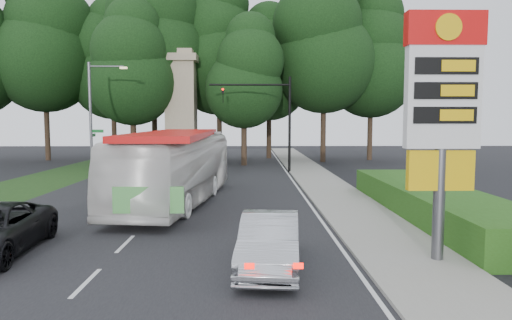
{
  "coord_description": "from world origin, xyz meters",
  "views": [
    {
      "loc": [
        3.98,
        -10.33,
        3.97
      ],
      "look_at": [
        4.27,
        9.86,
        2.2
      ],
      "focal_mm": 32.0,
      "sensor_mm": 36.0,
      "label": 1
    }
  ],
  "objects_px": {
    "gas_station_pylon": "(443,102)",
    "monument": "(181,107)",
    "transit_bus": "(176,168)",
    "sedan_silver": "(269,242)",
    "streetlight_signs": "(94,113)",
    "traffic_signal_mast": "(272,111)"
  },
  "relations": [
    {
      "from": "streetlight_signs",
      "to": "monument",
      "type": "bearing_deg",
      "value": 58.03
    },
    {
      "from": "traffic_signal_mast",
      "to": "monument",
      "type": "height_order",
      "value": "monument"
    },
    {
      "from": "gas_station_pylon",
      "to": "streetlight_signs",
      "type": "height_order",
      "value": "streetlight_signs"
    },
    {
      "from": "gas_station_pylon",
      "to": "transit_bus",
      "type": "relative_size",
      "value": 0.56
    },
    {
      "from": "monument",
      "to": "traffic_signal_mast",
      "type": "bearing_deg",
      "value": -38.0
    },
    {
      "from": "streetlight_signs",
      "to": "sedan_silver",
      "type": "height_order",
      "value": "streetlight_signs"
    },
    {
      "from": "sedan_silver",
      "to": "monument",
      "type": "bearing_deg",
      "value": 107.84
    },
    {
      "from": "gas_station_pylon",
      "to": "streetlight_signs",
      "type": "relative_size",
      "value": 0.86
    },
    {
      "from": "traffic_signal_mast",
      "to": "transit_bus",
      "type": "height_order",
      "value": "traffic_signal_mast"
    },
    {
      "from": "traffic_signal_mast",
      "to": "monument",
      "type": "bearing_deg",
      "value": 142.0
    },
    {
      "from": "gas_station_pylon",
      "to": "monument",
      "type": "relative_size",
      "value": 0.68
    },
    {
      "from": "transit_bus",
      "to": "streetlight_signs",
      "type": "bearing_deg",
      "value": 131.34
    },
    {
      "from": "streetlight_signs",
      "to": "sedan_silver",
      "type": "relative_size",
      "value": 1.83
    },
    {
      "from": "monument",
      "to": "transit_bus",
      "type": "bearing_deg",
      "value": -82.42
    },
    {
      "from": "monument",
      "to": "transit_bus",
      "type": "distance_m",
      "value": 19.26
    },
    {
      "from": "monument",
      "to": "sedan_silver",
      "type": "bearing_deg",
      "value": -77.1
    },
    {
      "from": "monument",
      "to": "transit_bus",
      "type": "relative_size",
      "value": 0.82
    },
    {
      "from": "monument",
      "to": "gas_station_pylon",
      "type": "bearing_deg",
      "value": -68.2
    },
    {
      "from": "gas_station_pylon",
      "to": "streetlight_signs",
      "type": "bearing_deg",
      "value": 128.96
    },
    {
      "from": "transit_bus",
      "to": "sedan_silver",
      "type": "height_order",
      "value": "transit_bus"
    },
    {
      "from": "traffic_signal_mast",
      "to": "sedan_silver",
      "type": "xyz_separation_m",
      "value": [
        -1.18,
        -22.4,
        -3.95
      ]
    },
    {
      "from": "gas_station_pylon",
      "to": "monument",
      "type": "xyz_separation_m",
      "value": [
        -11.2,
        28.01,
        0.66
      ]
    }
  ]
}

